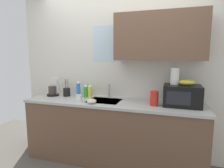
% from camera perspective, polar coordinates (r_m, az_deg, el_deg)
% --- Properties ---
extents(kitchen_wall_assembly, '(3.30, 0.42, 2.50)m').
position_cam_1_polar(kitchen_wall_assembly, '(2.86, 4.41, 5.13)').
color(kitchen_wall_assembly, silver).
rests_on(kitchen_wall_assembly, ground).
extents(counter_unit, '(2.53, 0.63, 0.90)m').
position_cam_1_polar(counter_unit, '(2.82, -0.04, -14.06)').
color(counter_unit, brown).
rests_on(counter_unit, ground).
extents(sink_faucet, '(0.03, 0.03, 0.21)m').
position_cam_1_polar(sink_faucet, '(2.92, -0.89, -2.04)').
color(sink_faucet, '#B2B5BA').
rests_on(sink_faucet, counter_unit).
extents(microwave, '(0.46, 0.35, 0.27)m').
position_cam_1_polar(microwave, '(2.58, 20.46, -3.30)').
color(microwave, black).
rests_on(microwave, counter_unit).
extents(banana_bunch, '(0.20, 0.11, 0.07)m').
position_cam_1_polar(banana_bunch, '(2.56, 21.78, 0.39)').
color(banana_bunch, gold).
rests_on(banana_bunch, microwave).
extents(paper_towel_roll, '(0.11, 0.11, 0.22)m').
position_cam_1_polar(paper_towel_roll, '(2.59, 18.49, 2.33)').
color(paper_towel_roll, white).
rests_on(paper_towel_roll, microwave).
extents(coffee_maker, '(0.19, 0.21, 0.28)m').
position_cam_1_polar(coffee_maker, '(3.21, -17.20, -1.47)').
color(coffee_maker, black).
rests_on(coffee_maker, counter_unit).
extents(dish_soap_bottle_yellow, '(0.06, 0.06, 0.21)m').
position_cam_1_polar(dish_soap_bottle_yellow, '(2.94, -6.61, -2.19)').
color(dish_soap_bottle_yellow, yellow).
rests_on(dish_soap_bottle_yellow, counter_unit).
extents(dish_soap_bottle_green, '(0.07, 0.07, 0.20)m').
position_cam_1_polar(dish_soap_bottle_green, '(2.98, -7.95, -2.11)').
color(dish_soap_bottle_green, green).
rests_on(dish_soap_bottle_green, counter_unit).
extents(dish_soap_bottle_blue, '(0.06, 0.06, 0.25)m').
position_cam_1_polar(dish_soap_bottle_blue, '(3.01, -10.13, -1.58)').
color(dish_soap_bottle_blue, blue).
rests_on(dish_soap_bottle_blue, counter_unit).
extents(cereal_canister, '(0.10, 0.10, 0.19)m').
position_cam_1_polar(cereal_canister, '(2.50, 12.69, -4.26)').
color(cereal_canister, red).
rests_on(cereal_canister, counter_unit).
extents(mug_white, '(0.08, 0.08, 0.09)m').
position_cam_1_polar(mug_white, '(2.71, -9.93, -4.24)').
color(mug_white, white).
rests_on(mug_white, counter_unit).
extents(utensil_crock, '(0.11, 0.11, 0.28)m').
position_cam_1_polar(utensil_crock, '(3.10, -13.55, -2.31)').
color(utensil_crock, black).
rests_on(utensil_crock, counter_unit).
extents(small_bowl, '(0.13, 0.13, 0.06)m').
position_cam_1_polar(small_bowl, '(2.57, -6.16, -5.22)').
color(small_bowl, beige).
rests_on(small_bowl, counter_unit).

